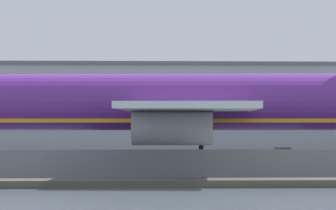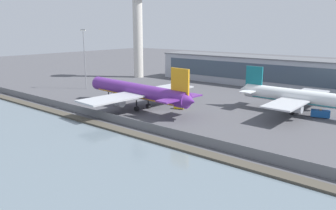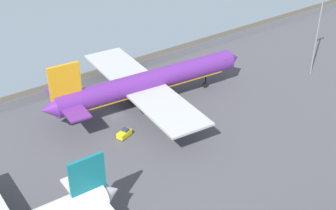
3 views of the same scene
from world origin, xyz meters
The scene contains 6 objects.
ground_plane centered at (0.00, 0.00, 0.00)m, with size 500.00×500.00×0.00m, color #4C4C51.
shoreline_seawall centered at (0.00, -20.50, 0.25)m, with size 320.00×3.00×0.50m.
perimeter_fence centered at (0.00, -16.00, 1.14)m, with size 280.00×0.10×2.28m.
cargo_jet_purple centered at (-8.37, 0.09, 5.69)m, with size 49.94×42.87×14.90m.
baggage_tug centered at (2.66, 8.02, 0.81)m, with size 3.55×2.59×1.80m.
terminal_building centered at (4.31, 68.35, 6.59)m, with size 102.68×16.49×13.15m.
Camera 1 is at (-12.94, -83.55, 4.17)m, focal length 105.00 mm.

